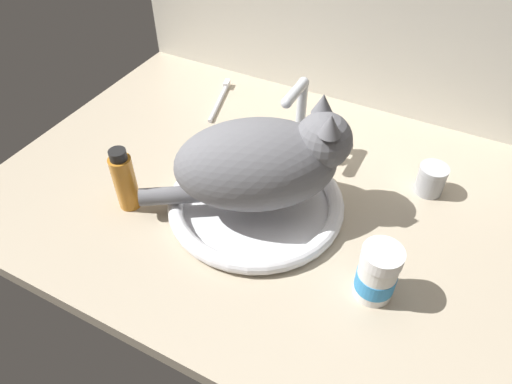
% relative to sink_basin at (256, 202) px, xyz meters
% --- Properties ---
extents(countertop, '(1.00, 0.74, 0.03)m').
position_rel_sink_basin_xyz_m(countertop, '(-0.03, 0.05, -0.03)').
color(countertop, '#B7A88E').
rests_on(countertop, ground).
extents(backsplash_wall, '(1.00, 0.02, 0.40)m').
position_rel_sink_basin_xyz_m(backsplash_wall, '(-0.03, 0.43, 0.16)').
color(backsplash_wall, silver).
rests_on(backsplash_wall, ground).
extents(sink_basin, '(0.33, 0.33, 0.03)m').
position_rel_sink_basin_xyz_m(sink_basin, '(0.00, 0.00, 0.00)').
color(sink_basin, white).
rests_on(sink_basin, countertop).
extents(faucet, '(0.20, 0.11, 0.17)m').
position_rel_sink_basin_xyz_m(faucet, '(-0.00, 0.19, 0.06)').
color(faucet, silver).
rests_on(faucet, countertop).
extents(cat, '(0.35, 0.30, 0.19)m').
position_rel_sink_basin_xyz_m(cat, '(0.02, 0.01, 0.10)').
color(cat, slate).
rests_on(cat, sink_basin).
extents(pill_bottle, '(0.06, 0.06, 0.10)m').
position_rel_sink_basin_xyz_m(pill_bottle, '(0.25, -0.08, 0.03)').
color(pill_bottle, white).
rests_on(pill_bottle, countertop).
extents(metal_jar, '(0.05, 0.05, 0.06)m').
position_rel_sink_basin_xyz_m(metal_jar, '(0.28, 0.19, 0.02)').
color(metal_jar, '#B2B5BA').
rests_on(metal_jar, countertop).
extents(amber_bottle, '(0.04, 0.04, 0.13)m').
position_rel_sink_basin_xyz_m(amber_bottle, '(-0.21, -0.10, 0.05)').
color(amber_bottle, '#C67A23').
rests_on(amber_bottle, countertop).
extents(toothbrush, '(0.06, 0.17, 0.02)m').
position_rel_sink_basin_xyz_m(toothbrush, '(-0.24, 0.28, -0.01)').
color(toothbrush, silver).
rests_on(toothbrush, countertop).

